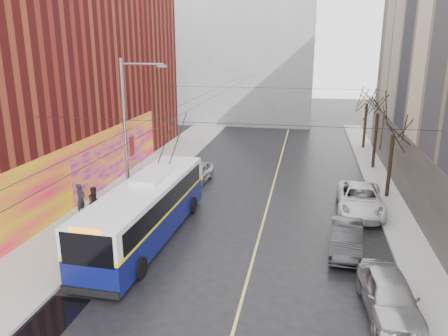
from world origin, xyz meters
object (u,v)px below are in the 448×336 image
at_px(tree_mid, 379,104).
at_px(parked_car_c, 360,199).
at_px(following_car, 197,173).
at_px(pedestrian_c, 143,183).
at_px(parked_car_a, 389,295).
at_px(trolleybus, 147,210).
at_px(parked_car_b, 346,238).
at_px(tree_far, 368,95).
at_px(pedestrian_a, 81,199).
at_px(pedestrian_b, 95,203).
at_px(tree_near, 394,123).
at_px(streetlight_pole, 128,135).

xyz_separation_m(tree_mid, parked_car_c, (-2.00, -9.81, -4.47)).
relative_size(following_car, pedestrian_c, 2.30).
bearing_deg(parked_car_a, pedestrian_c, 138.18).
distance_m(tree_mid, trolleybus, 20.86).
relative_size(parked_car_b, pedestrian_c, 2.35).
bearing_deg(tree_far, tree_mid, -90.00).
height_order(trolleybus, parked_car_c, trolleybus).
relative_size(tree_mid, pedestrian_a, 3.60).
bearing_deg(pedestrian_c, tree_far, -63.21).
xyz_separation_m(trolleybus, parked_car_b, (9.98, 0.33, -0.87)).
bearing_deg(pedestrian_a, tree_far, -38.52).
bearing_deg(pedestrian_b, pedestrian_a, 99.48).
bearing_deg(parked_car_c, pedestrian_a, -164.42).
height_order(trolleybus, parked_car_a, trolleybus).
xyz_separation_m(tree_near, pedestrian_a, (-17.97, -6.73, -3.90)).
bearing_deg(streetlight_pole, parked_car_c, 13.65).
relative_size(tree_far, parked_car_c, 1.16).
bearing_deg(pedestrian_c, parked_car_c, -109.74).
xyz_separation_m(tree_mid, pedestrian_a, (-17.97, -13.73, -4.17)).
bearing_deg(tree_near, parked_car_c, -125.46).
xyz_separation_m(tree_far, parked_car_b, (-3.20, -22.41, -4.44)).
xyz_separation_m(parked_car_a, pedestrian_a, (-15.97, 6.55, 0.31)).
bearing_deg(pedestrian_b, tree_near, -33.27).
xyz_separation_m(tree_near, parked_car_a, (-2.00, -13.28, -4.21)).
distance_m(parked_car_b, following_car, 13.56).
height_order(parked_car_c, following_car, parked_car_c).
distance_m(tree_far, pedestrian_a, 27.73).
relative_size(trolleybus, pedestrian_c, 6.65).
xyz_separation_m(tree_far, pedestrian_b, (-16.80, -21.25, -4.03)).
distance_m(parked_car_b, pedestrian_b, 13.66).
relative_size(tree_far, following_car, 1.58).
bearing_deg(pedestrian_a, parked_car_b, -94.08).
bearing_deg(parked_car_c, tree_far, 85.00).
relative_size(tree_near, pedestrian_b, 3.33).
relative_size(tree_near, tree_mid, 0.96).
distance_m(streetlight_pole, tree_near, 16.28).
bearing_deg(trolleybus, tree_mid, 51.88).
bearing_deg(streetlight_pole, trolleybus, -54.42).
bearing_deg(parked_car_b, trolleybus, -173.64).
distance_m(tree_far, parked_car_a, 27.70).
relative_size(tree_near, parked_car_c, 1.13).
xyz_separation_m(tree_near, parked_car_c, (-2.00, -2.81, -4.19)).
xyz_separation_m(streetlight_pole, parked_car_c, (13.14, 3.19, -4.06)).
height_order(tree_near, tree_far, tree_far).
height_order(parked_car_a, following_car, parked_car_a).
xyz_separation_m(tree_far, trolleybus, (-13.18, -22.74, -3.57)).
distance_m(trolleybus, parked_car_c, 12.68).
bearing_deg(tree_mid, tree_far, 90.00).
height_order(pedestrian_a, pedestrian_b, pedestrian_b).
relative_size(streetlight_pole, pedestrian_b, 4.69).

